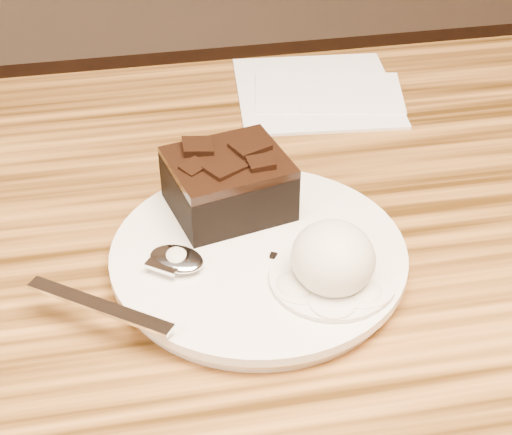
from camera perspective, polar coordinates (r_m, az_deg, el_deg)
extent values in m
cylinder|color=white|center=(0.60, 0.18, -2.94)|extent=(0.22, 0.22, 0.02)
cube|color=black|center=(0.62, -1.93, 2.11)|extent=(0.10, 0.09, 0.04)
ellipsoid|color=silver|center=(0.56, 5.38, -2.82)|extent=(0.06, 0.06, 0.05)
cylinder|color=silver|center=(0.57, 5.27, -4.26)|extent=(0.09, 0.09, 0.00)
cube|color=white|center=(0.83, 4.20, 8.79)|extent=(0.17, 0.17, 0.01)
cube|color=black|center=(0.60, 6.30, -1.99)|extent=(0.01, 0.01, 0.00)
cube|color=black|center=(0.59, 1.23, -2.67)|extent=(0.01, 0.01, 0.00)
cube|color=black|center=(0.59, 3.50, -2.83)|extent=(0.01, 0.01, 0.00)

